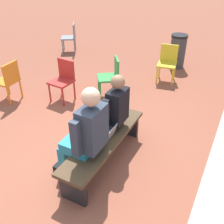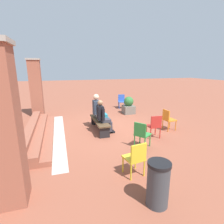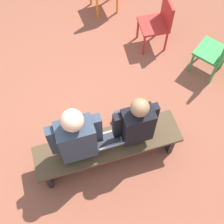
{
  "view_description": "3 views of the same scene",
  "coord_description": "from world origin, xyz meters",
  "px_view_note": "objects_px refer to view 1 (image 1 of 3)",
  "views": [
    {
      "loc": [
        2.45,
        1.84,
        2.76
      ],
      "look_at": [
        -0.31,
        0.38,
        0.78
      ],
      "focal_mm": 42.0,
      "sensor_mm": 36.0,
      "label": 1
    },
    {
      "loc": [
        -6.59,
        1.84,
        2.46
      ],
      "look_at": [
        -0.63,
        0.0,
        0.87
      ],
      "focal_mm": 28.0,
      "sensor_mm": 36.0,
      "label": 2
    },
    {
      "loc": [
        0.3,
        1.84,
        3.91
      ],
      "look_at": [
        -0.23,
        0.08,
        0.68
      ],
      "focal_mm": 50.0,
      "sensor_mm": 36.0,
      "label": 3
    }
  ],
  "objects_px": {
    "plastic_chair_foreground": "(63,78)",
    "plastic_chair_near_bench_right": "(71,36)",
    "plastic_chair_near_bench_left": "(8,79)",
    "person_adult": "(85,133)",
    "bench": "(104,144)",
    "laptop": "(105,135)",
    "person_student": "(111,111)",
    "plastic_chair_by_pillar": "(111,75)",
    "plastic_chair_far_right": "(168,61)",
    "litter_bin": "(178,51)"
  },
  "relations": [
    {
      "from": "bench",
      "to": "plastic_chair_foreground",
      "type": "xyz_separation_m",
      "value": [
        -1.31,
        -1.7,
        0.13
      ]
    },
    {
      "from": "plastic_chair_near_bench_left",
      "to": "litter_bin",
      "type": "xyz_separation_m",
      "value": [
        -3.4,
        2.53,
        -0.05
      ]
    },
    {
      "from": "plastic_chair_near_bench_left",
      "to": "laptop",
      "type": "bearing_deg",
      "value": 74.76
    },
    {
      "from": "laptop",
      "to": "plastic_chair_foreground",
      "type": "height_order",
      "value": "plastic_chair_foreground"
    },
    {
      "from": "person_student",
      "to": "person_adult",
      "type": "height_order",
      "value": "person_adult"
    },
    {
      "from": "person_student",
      "to": "litter_bin",
      "type": "height_order",
      "value": "person_student"
    },
    {
      "from": "plastic_chair_near_bench_left",
      "to": "plastic_chair_by_pillar",
      "type": "bearing_deg",
      "value": 123.58
    },
    {
      "from": "laptop",
      "to": "plastic_chair_by_pillar",
      "type": "distance_m",
      "value": 2.09
    },
    {
      "from": "bench",
      "to": "plastic_chair_foreground",
      "type": "height_order",
      "value": "plastic_chair_foreground"
    },
    {
      "from": "plastic_chair_near_bench_left",
      "to": "plastic_chair_by_pillar",
      "type": "relative_size",
      "value": 1.0
    },
    {
      "from": "plastic_chair_near_bench_left",
      "to": "plastic_chair_foreground",
      "type": "bearing_deg",
      "value": 121.2
    },
    {
      "from": "person_adult",
      "to": "plastic_chair_by_pillar",
      "type": "height_order",
      "value": "person_adult"
    },
    {
      "from": "person_adult",
      "to": "laptop",
      "type": "relative_size",
      "value": 4.45
    },
    {
      "from": "person_student",
      "to": "person_adult",
      "type": "relative_size",
      "value": 0.91
    },
    {
      "from": "plastic_chair_far_right",
      "to": "plastic_chair_by_pillar",
      "type": "relative_size",
      "value": 1.0
    },
    {
      "from": "plastic_chair_far_right",
      "to": "litter_bin",
      "type": "height_order",
      "value": "litter_bin"
    },
    {
      "from": "laptop",
      "to": "plastic_chair_far_right",
      "type": "bearing_deg",
      "value": -178.02
    },
    {
      "from": "person_student",
      "to": "plastic_chair_far_right",
      "type": "height_order",
      "value": "person_student"
    },
    {
      "from": "laptop",
      "to": "plastic_chair_near_bench_right",
      "type": "bearing_deg",
      "value": -138.95
    },
    {
      "from": "litter_bin",
      "to": "laptop",
      "type": "bearing_deg",
      "value": 1.78
    },
    {
      "from": "person_student",
      "to": "plastic_chair_foreground",
      "type": "relative_size",
      "value": 1.55
    },
    {
      "from": "plastic_chair_far_right",
      "to": "laptop",
      "type": "bearing_deg",
      "value": 1.98
    },
    {
      "from": "bench",
      "to": "plastic_chair_by_pillar",
      "type": "xyz_separation_m",
      "value": [
        -1.9,
        -0.9,
        0.13
      ]
    },
    {
      "from": "plastic_chair_near_bench_left",
      "to": "person_student",
      "type": "bearing_deg",
      "value": 81.04
    },
    {
      "from": "laptop",
      "to": "plastic_chair_near_bench_right",
      "type": "relative_size",
      "value": 0.38
    },
    {
      "from": "person_adult",
      "to": "plastic_chair_far_right",
      "type": "bearing_deg",
      "value": -179.58
    },
    {
      "from": "person_student",
      "to": "person_adult",
      "type": "distance_m",
      "value": 0.69
    },
    {
      "from": "laptop",
      "to": "person_adult",
      "type": "bearing_deg",
      "value": -12.75
    },
    {
      "from": "laptop",
      "to": "plastic_chair_by_pillar",
      "type": "xyz_separation_m",
      "value": [
        -1.89,
        -0.91,
        -0.02
      ]
    },
    {
      "from": "plastic_chair_foreground",
      "to": "plastic_chair_near_bench_right",
      "type": "xyz_separation_m",
      "value": [
        -2.51,
        -1.6,
        0.0
      ]
    },
    {
      "from": "plastic_chair_by_pillar",
      "to": "person_student",
      "type": "bearing_deg",
      "value": 27.95
    },
    {
      "from": "plastic_chair_foreground",
      "to": "plastic_chair_near_bench_right",
      "type": "height_order",
      "value": "same"
    },
    {
      "from": "person_adult",
      "to": "plastic_chair_by_pillar",
      "type": "bearing_deg",
      "value": -159.93
    },
    {
      "from": "person_student",
      "to": "plastic_chair_far_right",
      "type": "xyz_separation_m",
      "value": [
        -2.88,
        -0.03,
        -0.22
      ]
    },
    {
      "from": "plastic_chair_near_bench_left",
      "to": "litter_bin",
      "type": "height_order",
      "value": "litter_bin"
    },
    {
      "from": "bench",
      "to": "plastic_chair_near_bench_left",
      "type": "distance_m",
      "value": 2.75
    },
    {
      "from": "plastic_chair_far_right",
      "to": "bench",
      "type": "bearing_deg",
      "value": 1.75
    },
    {
      "from": "plastic_chair_by_pillar",
      "to": "plastic_chair_far_right",
      "type": "bearing_deg",
      "value": 148.65
    },
    {
      "from": "plastic_chair_far_right",
      "to": "plastic_chair_foreground",
      "type": "distance_m",
      "value": 2.48
    },
    {
      "from": "bench",
      "to": "plastic_chair_far_right",
      "type": "distance_m",
      "value": 3.22
    },
    {
      "from": "person_adult",
      "to": "bench",
      "type": "bearing_deg",
      "value": 168.52
    },
    {
      "from": "person_student",
      "to": "plastic_chair_far_right",
      "type": "relative_size",
      "value": 1.55
    },
    {
      "from": "plastic_chair_near_bench_left",
      "to": "plastic_chair_near_bench_right",
      "type": "distance_m",
      "value": 3.15
    },
    {
      "from": "person_adult",
      "to": "plastic_chair_near_bench_right",
      "type": "distance_m",
      "value": 5.29
    },
    {
      "from": "plastic_chair_far_right",
      "to": "litter_bin",
      "type": "bearing_deg",
      "value": -178.92
    },
    {
      "from": "person_student",
      "to": "laptop",
      "type": "height_order",
      "value": "person_student"
    },
    {
      "from": "person_student",
      "to": "plastic_chair_near_bench_right",
      "type": "relative_size",
      "value": 1.55
    },
    {
      "from": "person_adult",
      "to": "plastic_chair_near_bench_left",
      "type": "relative_size",
      "value": 1.7
    },
    {
      "from": "bench",
      "to": "laptop",
      "type": "distance_m",
      "value": 0.15
    },
    {
      "from": "plastic_chair_by_pillar",
      "to": "laptop",
      "type": "bearing_deg",
      "value": 25.74
    }
  ]
}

